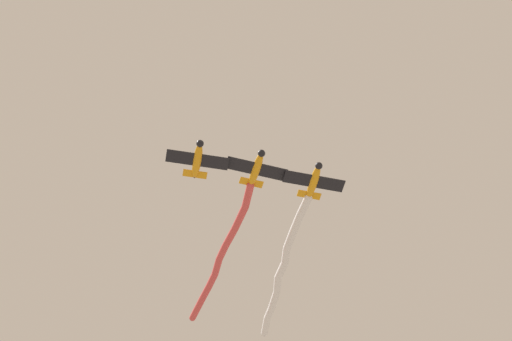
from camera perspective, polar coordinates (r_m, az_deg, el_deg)
airplane_lead at (r=76.88m, az=-4.22°, el=0.80°), size 4.76×6.19×1.53m
airplane_left_wing at (r=77.69m, az=0.02°, el=0.15°), size 4.73×6.09×1.53m
smoke_trail_left_wing at (r=87.38m, az=-2.54°, el=-6.28°), size 21.44×11.27×3.78m
airplane_right_wing at (r=78.43m, az=4.17°, el=-0.74°), size 4.75×6.15×1.53m
smoke_trail_right_wing at (r=88.11m, az=1.88°, el=-7.25°), size 22.83×8.74×3.73m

